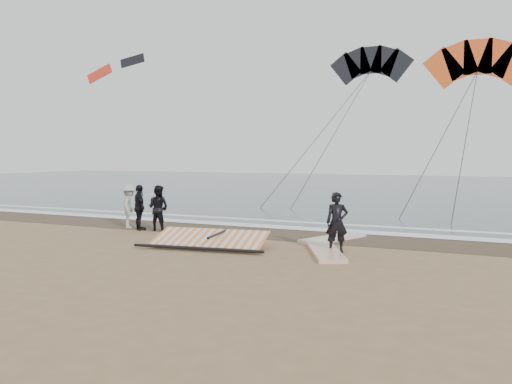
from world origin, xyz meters
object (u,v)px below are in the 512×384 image
(board_cream, at_px, (333,238))
(sail_rig, at_px, (210,240))
(man_main, at_px, (337,222))
(board_white, at_px, (325,252))

(board_cream, distance_m, sail_rig, 4.16)
(man_main, height_order, sail_rig, man_main)
(man_main, relative_size, board_cream, 0.65)
(man_main, distance_m, board_cream, 2.26)
(man_main, height_order, board_cream, man_main)
(board_white, distance_m, sail_rig, 3.59)
(man_main, bearing_deg, sail_rig, 167.01)
(board_white, bearing_deg, board_cream, 75.02)
(sail_rig, bearing_deg, board_cream, 40.24)
(sail_rig, bearing_deg, man_main, 10.16)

